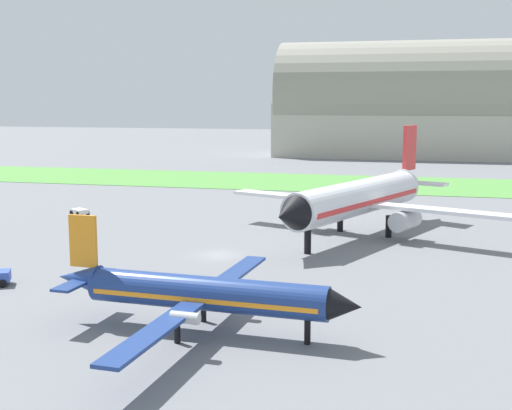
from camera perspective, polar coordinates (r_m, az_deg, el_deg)
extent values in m
plane|color=slate|center=(70.92, -3.09, -4.15)|extent=(600.00, 600.00, 0.00)
cube|color=#549342|center=(133.12, 5.16, 1.87)|extent=(360.00, 28.00, 0.08)
cylinder|color=white|center=(80.23, 8.38, 0.59)|extent=(13.32, 26.00, 4.02)
cone|color=black|center=(67.66, 2.72, -0.82)|extent=(5.00, 4.84, 3.94)
cone|color=white|center=(94.01, 12.67, 1.96)|extent=(5.23, 6.09, 3.62)
cube|color=red|center=(80.27, 8.38, 0.38)|extent=(12.86, 24.67, 0.56)
cube|color=white|center=(77.47, 14.41, -0.40)|extent=(17.29, 8.77, 0.40)
cube|color=white|center=(85.25, 3.34, 0.66)|extent=(17.29, 8.77, 0.40)
cylinder|color=#B7BABF|center=(78.86, 12.23, -1.23)|extent=(3.66, 4.89, 2.21)
cylinder|color=#B7BABF|center=(83.84, 5.16, -0.48)|extent=(3.66, 4.89, 2.21)
cube|color=red|center=(92.94, 12.59, 4.63)|extent=(1.65, 3.24, 5.85)
cube|color=white|center=(92.39, 13.95, 1.74)|extent=(5.57, 3.91, 0.32)
cube|color=white|center=(94.37, 11.06, 1.97)|extent=(5.57, 3.91, 0.32)
cylinder|color=black|center=(71.32, 4.29, -3.03)|extent=(0.72, 0.72, 2.56)
cylinder|color=black|center=(81.03, 10.91, -1.75)|extent=(0.72, 0.72, 2.56)
cylinder|color=black|center=(83.79, 6.98, -1.32)|extent=(0.72, 0.72, 2.56)
cylinder|color=navy|center=(46.99, -4.11, -7.31)|extent=(16.92, 3.29, 2.34)
cone|color=black|center=(44.54, 7.26, -8.26)|extent=(2.46, 2.42, 2.29)
cone|color=navy|center=(51.22, -14.44, -5.88)|extent=(3.38, 2.28, 2.10)
cube|color=orange|center=(47.04, -4.11, -7.52)|extent=(15.99, 3.28, 0.33)
cube|color=navy|center=(53.06, -2.03, -5.88)|extent=(2.36, 12.92, 0.23)
cube|color=navy|center=(41.67, -8.00, -10.07)|extent=(2.36, 12.92, 0.23)
cylinder|color=#B7BABF|center=(50.74, -2.20, -6.56)|extent=(1.91, 0.85, 0.75)
cylinder|color=#B7BABF|center=(43.41, -5.89, -9.26)|extent=(1.91, 0.85, 0.75)
cube|color=orange|center=(50.37, -14.10, -2.91)|extent=(2.11, 0.40, 3.74)
cube|color=navy|center=(52.35, -13.06, -5.58)|extent=(1.58, 3.34, 0.19)
cube|color=navy|center=(49.66, -14.97, -6.43)|extent=(1.58, 3.34, 0.19)
cylinder|color=black|center=(45.60, 4.27, -10.43)|extent=(0.42, 0.42, 1.63)
cylinder|color=black|center=(50.03, -4.37, -8.69)|extent=(0.42, 0.42, 1.63)
cylinder|color=black|center=(45.99, -6.54, -10.30)|extent=(0.42, 0.42, 1.63)
cube|color=white|center=(97.73, -14.39, -0.49)|extent=(2.83, 2.54, 0.55)
cylinder|color=black|center=(97.42, -13.76, -0.66)|extent=(0.73, 0.58, 0.70)
cylinder|color=black|center=(96.69, -14.52, -0.76)|extent=(0.73, 0.58, 0.70)
cylinder|color=black|center=(98.86, -14.25, -0.54)|extent=(0.73, 0.58, 0.70)
cylinder|color=black|center=(98.13, -15.01, -0.64)|extent=(0.73, 0.58, 0.70)
cylinder|color=black|center=(62.47, -20.22, -6.12)|extent=(0.74, 0.55, 0.70)
cylinder|color=black|center=(64.20, -20.04, -5.72)|extent=(0.74, 0.55, 0.70)
cube|color=#B2AD9E|center=(198.54, 11.69, 6.12)|extent=(67.42, 26.24, 14.95)
cylinder|color=gray|center=(198.38, 11.78, 9.03)|extent=(66.07, 28.87, 28.87)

